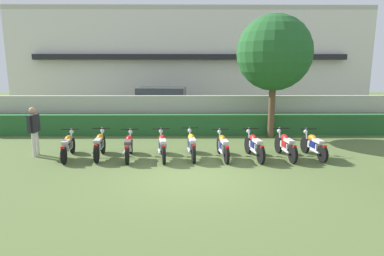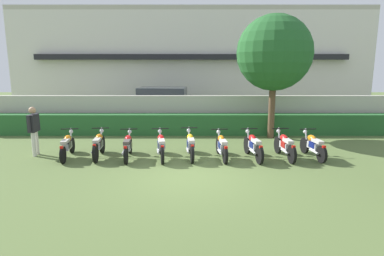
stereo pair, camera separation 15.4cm
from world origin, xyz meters
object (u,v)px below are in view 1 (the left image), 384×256
object	(u,v)px
motorcycle_in_row_5	(223,146)
motorcycle_in_row_4	(191,145)
motorcycle_in_row_7	(286,145)
motorcycle_in_row_3	(162,146)
tree_near_inspector	(274,53)
motorcycle_in_row_2	(129,146)
motorcycle_in_row_0	(68,146)
parked_car	(164,104)
motorcycle_in_row_6	(254,145)
motorcycle_in_row_1	(100,145)
motorcycle_in_row_8	(314,145)
inspector_person	(34,127)

from	to	relation	value
motorcycle_in_row_5	motorcycle_in_row_4	bearing A→B (deg)	78.37
motorcycle_in_row_4	motorcycle_in_row_7	distance (m)	3.23
motorcycle_in_row_3	tree_near_inspector	bearing A→B (deg)	-62.64
motorcycle_in_row_3	motorcycle_in_row_2	bearing A→B (deg)	80.82
motorcycle_in_row_0	motorcycle_in_row_3	distance (m)	3.23
tree_near_inspector	motorcycle_in_row_0	xyz separation A→B (m)	(-7.74, -3.20, -3.21)
parked_car	motorcycle_in_row_6	xyz separation A→B (m)	(3.64, -8.06, -0.48)
motorcycle_in_row_4	motorcycle_in_row_5	bearing A→B (deg)	-101.59
motorcycle_in_row_4	motorcycle_in_row_6	size ratio (longest dim) A/B	1.02
parked_car	motorcycle_in_row_0	world-z (taller)	parked_car
motorcycle_in_row_6	tree_near_inspector	bearing A→B (deg)	-30.72
tree_near_inspector	motorcycle_in_row_1	xyz separation A→B (m)	(-6.67, -3.17, -3.19)
motorcycle_in_row_1	tree_near_inspector	bearing A→B (deg)	-69.46
motorcycle_in_row_5	tree_near_inspector	bearing A→B (deg)	-42.38
motorcycle_in_row_8	motorcycle_in_row_7	bearing A→B (deg)	84.94
motorcycle_in_row_7	motorcycle_in_row_4	bearing A→B (deg)	83.17
tree_near_inspector	motorcycle_in_row_6	xyz separation A→B (m)	(-1.38, -3.29, -3.19)
parked_car	motorcycle_in_row_0	xyz separation A→B (m)	(-2.72, -7.97, -0.50)
motorcycle_in_row_3	motorcycle_in_row_0	bearing A→B (deg)	79.97
motorcycle_in_row_8	inspector_person	bearing A→B (deg)	80.95
motorcycle_in_row_2	motorcycle_in_row_6	size ratio (longest dim) A/B	0.99
motorcycle_in_row_4	tree_near_inspector	bearing A→B (deg)	-53.64
motorcycle_in_row_3	motorcycle_in_row_4	xyz separation A→B (m)	(1.00, 0.14, -0.00)
motorcycle_in_row_1	motorcycle_in_row_3	distance (m)	2.16
parked_car	motorcycle_in_row_1	world-z (taller)	parked_car
motorcycle_in_row_2	motorcycle_in_row_8	bearing A→B (deg)	-94.17
tree_near_inspector	inspector_person	xyz separation A→B (m)	(-8.99, -2.87, -2.62)
motorcycle_in_row_3	inspector_person	bearing A→B (deg)	76.23
tree_near_inspector	parked_car	bearing A→B (deg)	136.46
inspector_person	motorcycle_in_row_7	bearing A→B (deg)	-2.35
motorcycle_in_row_3	motorcycle_in_row_8	bearing A→B (deg)	-97.71
motorcycle_in_row_1	motorcycle_in_row_5	bearing A→B (deg)	-96.04
motorcycle_in_row_1	parked_car	bearing A→B (deg)	-16.58
motorcycle_in_row_2	motorcycle_in_row_4	world-z (taller)	motorcycle_in_row_4
motorcycle_in_row_8	motorcycle_in_row_0	bearing A→B (deg)	82.87
motorcycle_in_row_4	motorcycle_in_row_6	world-z (taller)	same
tree_near_inspector	motorcycle_in_row_2	xyz separation A→B (m)	(-5.65, -3.27, -3.20)
motorcycle_in_row_2	inspector_person	world-z (taller)	inspector_person
motorcycle_in_row_0	motorcycle_in_row_8	distance (m)	8.43
motorcycle_in_row_0	motorcycle_in_row_2	distance (m)	2.09
motorcycle_in_row_0	motorcycle_in_row_7	size ratio (longest dim) A/B	0.99
motorcycle_in_row_5	inspector_person	size ratio (longest dim) A/B	1.07
motorcycle_in_row_3	motorcycle_in_row_7	size ratio (longest dim) A/B	1.00
motorcycle_in_row_4	motorcycle_in_row_5	xyz separation A→B (m)	(1.07, -0.12, -0.01)
motorcycle_in_row_0	inspector_person	distance (m)	1.42
motorcycle_in_row_1	motorcycle_in_row_0	bearing A→B (deg)	86.71
motorcycle_in_row_2	motorcycle_in_row_6	world-z (taller)	motorcycle_in_row_6
tree_near_inspector	motorcycle_in_row_2	distance (m)	7.27
parked_car	inspector_person	world-z (taller)	parked_car
motorcycle_in_row_1	motorcycle_in_row_8	world-z (taller)	motorcycle_in_row_1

